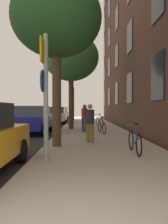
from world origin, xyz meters
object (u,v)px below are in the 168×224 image
at_px(traffic_light, 73,98).
at_px(car_1, 33,119).
at_px(bicycle_1, 102,127).
at_px(sign_post, 45,88).
at_px(car_2, 57,115).
at_px(pedestrian_1, 85,116).
at_px(tree_far, 71,58).
at_px(car_3, 62,113).
at_px(bicycle_0, 135,141).
at_px(tree_near, 57,19).
at_px(bicycle_2, 99,122).
at_px(pedestrian_2, 85,113).
at_px(pedestrian_0, 90,120).

distance_m(traffic_light, car_1, 11.43).
xyz_separation_m(bicycle_1, car_1, (-4.00, 1.06, 0.36)).
height_order(sign_post, car_2, sign_post).
distance_m(pedestrian_1, car_1, 3.09).
bearing_deg(tree_far, car_3, 97.44).
xyz_separation_m(bicycle_0, car_2, (-4.05, 14.61, 0.36)).
height_order(tree_far, pedestrian_1, tree_far).
height_order(tree_far, car_2, tree_far).
bearing_deg(sign_post, car_3, 94.08).
xyz_separation_m(tree_near, bicycle_0, (2.54, -1.26, -4.22)).
relative_size(sign_post, pedestrian_1, 2.04).
bearing_deg(pedestrian_1, traffic_light, 95.67).
relative_size(bicycle_2, pedestrian_1, 1.07).
height_order(traffic_light, car_1, traffic_light).
bearing_deg(pedestrian_2, tree_far, -100.29).
relative_size(tree_far, car_1, 1.50).
bearing_deg(car_1, tree_far, 38.01).
distance_m(sign_post, pedestrian_0, 3.62).
xyz_separation_m(traffic_light, bicycle_1, (2.08, -12.18, -2.14)).
xyz_separation_m(bicycle_2, car_1, (-4.23, -3.27, 0.34)).
distance_m(bicycle_1, car_3, 18.12).
relative_size(sign_post, car_2, 0.73).
relative_size(tree_far, bicycle_0, 3.76).
bearing_deg(traffic_light, tree_far, -88.37).
bearing_deg(car_2, bicycle_0, -74.52).
bearing_deg(bicycle_1, bicycle_0, -84.28).
xyz_separation_m(bicycle_0, car_3, (-4.29, 22.94, 0.36)).
relative_size(pedestrian_1, car_3, 0.35).
distance_m(bicycle_0, pedestrian_0, 2.53).
height_order(tree_near, bicycle_0, tree_near).
height_order(bicycle_0, car_1, car_1).
xyz_separation_m(pedestrian_1, pedestrian_2, (0.11, 7.53, 0.04)).
distance_m(bicycle_0, bicycle_2, 9.55).
height_order(bicycle_2, car_1, car_1).
distance_m(pedestrian_2, car_3, 9.96).
height_order(bicycle_1, bicycle_2, bicycle_2).
bearing_deg(traffic_light, sign_post, -89.91).
height_order(sign_post, pedestrian_2, sign_post).
bearing_deg(car_3, bicycle_1, -78.01).
relative_size(pedestrian_2, car_2, 0.38).
relative_size(bicycle_0, pedestrian_0, 1.09).
bearing_deg(car_3, tree_far, -82.56).
bearing_deg(pedestrian_0, bicycle_0, -58.39).
bearing_deg(car_3, sign_post, -85.92).
xyz_separation_m(tree_far, bicycle_0, (2.33, -7.99, -4.39)).
height_order(bicycle_0, pedestrian_2, pedestrian_2).
xyz_separation_m(car_1, car_3, (0.24, 16.66, 0.00)).
height_order(traffic_light, tree_near, tree_near).
xyz_separation_m(traffic_light, car_1, (-1.92, -11.12, -1.78)).
distance_m(tree_far, car_2, 7.94).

